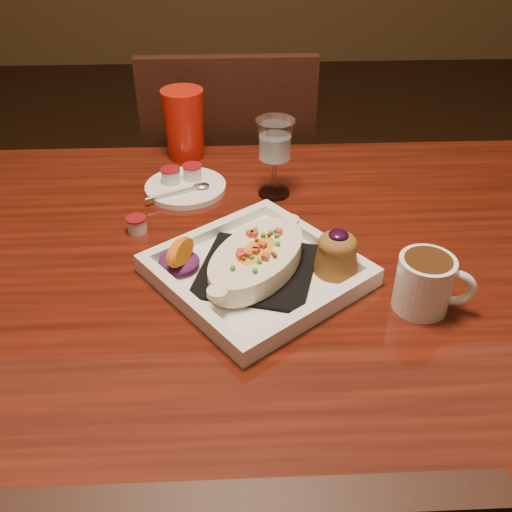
{
  "coord_description": "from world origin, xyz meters",
  "views": [
    {
      "loc": [
        0.01,
        -0.73,
        1.3
      ],
      "look_at": [
        0.04,
        -0.0,
        0.77
      ],
      "focal_mm": 40.0,
      "sensor_mm": 36.0,
      "label": 1
    }
  ],
  "objects_px": {
    "table": "(232,311)",
    "saucer": "(184,185)",
    "chair_far": "(231,199)",
    "coffee_mug": "(426,282)",
    "goblet": "(275,144)",
    "plate": "(264,264)",
    "red_tumbler": "(184,124)"
  },
  "relations": [
    {
      "from": "table",
      "to": "saucer",
      "type": "distance_m",
      "value": 0.29
    },
    {
      "from": "table",
      "to": "goblet",
      "type": "xyz_separation_m",
      "value": [
        0.09,
        0.23,
        0.2
      ]
    },
    {
      "from": "plate",
      "to": "saucer",
      "type": "relative_size",
      "value": 2.43
    },
    {
      "from": "table",
      "to": "chair_far",
      "type": "distance_m",
      "value": 0.65
    },
    {
      "from": "coffee_mug",
      "to": "saucer",
      "type": "xyz_separation_m",
      "value": [
        -0.36,
        0.36,
        -0.04
      ]
    },
    {
      "from": "goblet",
      "to": "saucer",
      "type": "relative_size",
      "value": 0.96
    },
    {
      "from": "goblet",
      "to": "saucer",
      "type": "xyz_separation_m",
      "value": [
        -0.17,
        0.02,
        -0.09
      ]
    },
    {
      "from": "plate",
      "to": "saucer",
      "type": "bearing_deg",
      "value": 78.96
    },
    {
      "from": "table",
      "to": "chair_far",
      "type": "bearing_deg",
      "value": 90.0
    },
    {
      "from": "plate",
      "to": "goblet",
      "type": "height_order",
      "value": "goblet"
    },
    {
      "from": "chair_far",
      "to": "plate",
      "type": "relative_size",
      "value": 2.44
    },
    {
      "from": "chair_far",
      "to": "coffee_mug",
      "type": "height_order",
      "value": "chair_far"
    },
    {
      "from": "chair_far",
      "to": "red_tumbler",
      "type": "relative_size",
      "value": 6.35
    },
    {
      "from": "red_tumbler",
      "to": "saucer",
      "type": "bearing_deg",
      "value": -88.6
    },
    {
      "from": "chair_far",
      "to": "coffee_mug",
      "type": "distance_m",
      "value": 0.84
    },
    {
      "from": "saucer",
      "to": "goblet",
      "type": "bearing_deg",
      "value": -8.17
    },
    {
      "from": "table",
      "to": "chair_far",
      "type": "relative_size",
      "value": 1.61
    },
    {
      "from": "table",
      "to": "coffee_mug",
      "type": "bearing_deg",
      "value": -21.85
    },
    {
      "from": "chair_far",
      "to": "red_tumbler",
      "type": "bearing_deg",
      "value": 68.27
    },
    {
      "from": "plate",
      "to": "chair_far",
      "type": "bearing_deg",
      "value": 57.36
    },
    {
      "from": "plate",
      "to": "coffee_mug",
      "type": "xyz_separation_m",
      "value": [
        0.23,
        -0.08,
        0.02
      ]
    },
    {
      "from": "table",
      "to": "goblet",
      "type": "height_order",
      "value": "goblet"
    },
    {
      "from": "saucer",
      "to": "chair_far",
      "type": "bearing_deg",
      "value": 76.84
    },
    {
      "from": "table",
      "to": "goblet",
      "type": "bearing_deg",
      "value": 69.47
    },
    {
      "from": "plate",
      "to": "red_tumbler",
      "type": "relative_size",
      "value": 2.61
    },
    {
      "from": "chair_far",
      "to": "plate",
      "type": "bearing_deg",
      "value": 94.48
    },
    {
      "from": "plate",
      "to": "saucer",
      "type": "xyz_separation_m",
      "value": [
        -0.14,
        0.29,
        -0.02
      ]
    },
    {
      "from": "coffee_mug",
      "to": "red_tumbler",
      "type": "xyz_separation_m",
      "value": [
        -0.37,
        0.51,
        0.03
      ]
    },
    {
      "from": "coffee_mug",
      "to": "goblet",
      "type": "distance_m",
      "value": 0.39
    },
    {
      "from": "goblet",
      "to": "saucer",
      "type": "bearing_deg",
      "value": 171.83
    },
    {
      "from": "saucer",
      "to": "table",
      "type": "bearing_deg",
      "value": -70.86
    },
    {
      "from": "coffee_mug",
      "to": "goblet",
      "type": "relative_size",
      "value": 0.74
    }
  ]
}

